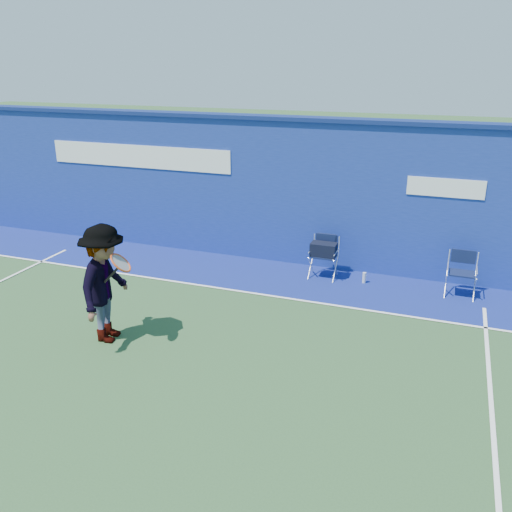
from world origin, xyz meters
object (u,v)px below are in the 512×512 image
(directors_chair_left, at_px, (323,260))
(water_bottle, at_px, (364,278))
(tennis_player, at_px, (105,284))
(directors_chair_right, at_px, (460,283))

(directors_chair_left, bearing_deg, water_bottle, -1.73)
(water_bottle, relative_size, tennis_player, 0.12)
(tennis_player, bearing_deg, directors_chair_left, 54.87)
(directors_chair_right, height_order, water_bottle, directors_chair_right)
(directors_chair_left, height_order, tennis_player, tennis_player)
(directors_chair_left, relative_size, tennis_player, 0.46)
(directors_chair_right, distance_m, tennis_player, 6.35)
(directors_chair_right, bearing_deg, tennis_player, -144.95)
(directors_chair_right, bearing_deg, directors_chair_left, 179.51)
(directors_chair_left, height_order, water_bottle, directors_chair_left)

